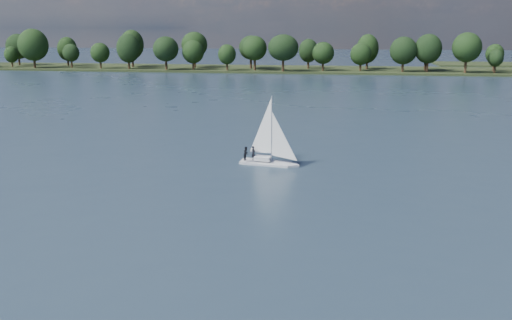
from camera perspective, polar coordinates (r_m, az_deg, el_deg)
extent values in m
plane|color=#233342|center=(124.54, 4.67, 5.23)|extent=(700.00, 700.00, 0.00)
cube|color=black|center=(235.82, 6.84, 8.87)|extent=(660.00, 40.00, 1.50)
cube|color=silver|center=(72.25, 1.08, -0.47)|extent=(7.21, 3.20, 0.82)
cube|color=silver|center=(72.07, 1.09, 0.17)|extent=(2.24, 1.59, 0.51)
cylinder|color=silver|center=(71.31, 1.10, 3.18)|extent=(0.12, 0.12, 8.20)
imported|color=black|center=(72.32, -0.27, 0.71)|extent=(0.59, 0.74, 1.77)
imported|color=black|center=(72.04, -0.99, 0.66)|extent=(0.82, 0.97, 1.77)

